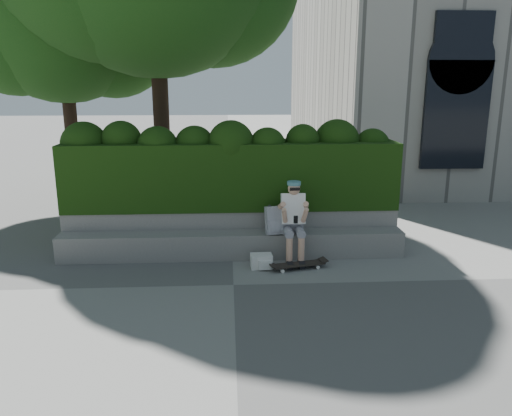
{
  "coord_description": "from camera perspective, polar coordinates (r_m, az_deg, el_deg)",
  "views": [
    {
      "loc": [
        -0.06,
        -7.07,
        3.0
      ],
      "look_at": [
        0.4,
        1.0,
        0.95
      ],
      "focal_mm": 35.0,
      "sensor_mm": 36.0,
      "label": 1
    }
  ],
  "objects": [
    {
      "name": "hedge",
      "position": [
        9.17,
        -2.84,
        3.85
      ],
      "size": [
        6.0,
        1.0,
        1.2
      ],
      "primitive_type": "cube",
      "color": "black",
      "rests_on": "planter_wall"
    },
    {
      "name": "backpack_ground",
      "position": [
        8.31,
        0.62,
        -6.08
      ],
      "size": [
        0.37,
        0.27,
        0.23
      ],
      "primitive_type": "cube",
      "rotation": [
        0.0,
        0.0,
        0.06
      ],
      "color": "silver",
      "rests_on": "ground"
    },
    {
      "name": "skateboard",
      "position": [
        8.29,
        4.86,
        -6.46
      ],
      "size": [
        0.91,
        0.42,
        0.09
      ],
      "rotation": [
        0.0,
        0.0,
        0.23
      ],
      "color": "black",
      "rests_on": "ground"
    },
    {
      "name": "bench_ledge",
      "position": [
        8.77,
        -2.71,
        -4.23
      ],
      "size": [
        6.0,
        0.45,
        0.45
      ],
      "primitive_type": "cube",
      "color": "gray",
      "rests_on": "ground"
    },
    {
      "name": "ground",
      "position": [
        7.68,
        -2.58,
        -8.78
      ],
      "size": [
        80.0,
        80.0,
        0.0
      ],
      "primitive_type": "plane",
      "color": "slate",
      "rests_on": "ground"
    },
    {
      "name": "planter_wall",
      "position": [
        9.18,
        -2.76,
        -2.4
      ],
      "size": [
        6.0,
        0.5,
        0.75
      ],
      "primitive_type": "cube",
      "color": "gray",
      "rests_on": "ground"
    },
    {
      "name": "backpack_plaid",
      "position": [
        8.58,
        2.22,
        -1.4
      ],
      "size": [
        0.35,
        0.23,
        0.48
      ],
      "primitive_type": "cube",
      "rotation": [
        0.0,
        0.0,
        0.18
      ],
      "color": "silver",
      "rests_on": "bench_ledge"
    },
    {
      "name": "person",
      "position": [
        8.52,
        4.29,
        -1.12
      ],
      "size": [
        0.4,
        0.76,
        1.38
      ],
      "color": "gray",
      "rests_on": "ground"
    },
    {
      "name": "tree_right",
      "position": [
        13.22,
        -21.43,
        20.32
      ],
      "size": [
        4.27,
        4.27,
        6.76
      ],
      "rotation": [
        0.0,
        0.0,
        -0.36
      ],
      "color": "black",
      "rests_on": "ground"
    }
  ]
}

